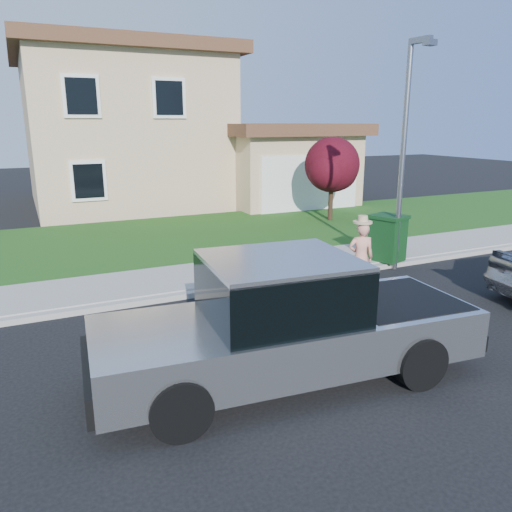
{
  "coord_description": "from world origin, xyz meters",
  "views": [
    {
      "loc": [
        -4.47,
        -7.03,
        3.69
      ],
      "look_at": [
        -0.52,
        1.38,
        1.2
      ],
      "focal_mm": 35.0,
      "sensor_mm": 36.0,
      "label": 1
    }
  ],
  "objects": [
    {
      "name": "street_lamp",
      "position": [
        4.13,
        2.69,
        3.18
      ],
      "size": [
        0.29,
        0.73,
        5.58
      ],
      "rotation": [
        0.0,
        0.0,
        0.1
      ],
      "color": "slate",
      "rests_on": "ground"
    },
    {
      "name": "sidewalk",
      "position": [
        1.0,
        4.0,
        0.07
      ],
      "size": [
        40.0,
        2.0,
        0.15
      ],
      "primitive_type": "cube",
      "color": "gray",
      "rests_on": "ground"
    },
    {
      "name": "lawn",
      "position": [
        1.0,
        8.5,
        0.05
      ],
      "size": [
        40.0,
        7.0,
        0.1
      ],
      "primitive_type": "cube",
      "color": "#194513",
      "rests_on": "ground"
    },
    {
      "name": "house",
      "position": [
        1.31,
        16.38,
        3.17
      ],
      "size": [
        14.0,
        11.3,
        6.85
      ],
      "color": "tan",
      "rests_on": "ground"
    },
    {
      "name": "ornamental_tree",
      "position": [
        6.08,
        8.73,
        2.08
      ],
      "size": [
        2.26,
        2.04,
        3.1
      ],
      "color": "black",
      "rests_on": "lawn"
    },
    {
      "name": "pickup_truck",
      "position": [
        -1.21,
        -1.14,
        0.88
      ],
      "size": [
        5.85,
        2.44,
        1.88
      ],
      "rotation": [
        0.0,
        0.0,
        -0.08
      ],
      "color": "black",
      "rests_on": "ground"
    },
    {
      "name": "trash_bin",
      "position": [
        4.13,
        3.1,
        0.76
      ],
      "size": [
        0.97,
        1.04,
        1.21
      ],
      "rotation": [
        0.0,
        0.0,
        0.33
      ],
      "color": "black",
      "rests_on": "sidewalk"
    },
    {
      "name": "ground",
      "position": [
        0.0,
        0.0,
        0.0
      ],
      "size": [
        80.0,
        80.0,
        0.0
      ],
      "primitive_type": "plane",
      "color": "black",
      "rests_on": "ground"
    },
    {
      "name": "curb",
      "position": [
        1.0,
        2.9,
        0.06
      ],
      "size": [
        40.0,
        0.2,
        0.12
      ],
      "primitive_type": "cube",
      "color": "gray",
      "rests_on": "ground"
    },
    {
      "name": "woman",
      "position": [
        2.2,
        1.68,
        0.82
      ],
      "size": [
        0.68,
        0.58,
        1.73
      ],
      "rotation": [
        0.0,
        0.0,
        2.72
      ],
      "color": "#E0907B",
      "rests_on": "ground"
    }
  ]
}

